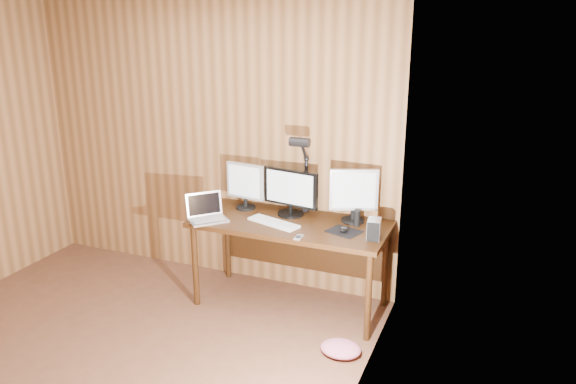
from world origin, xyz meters
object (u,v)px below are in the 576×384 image
Objects in this scene: desk at (293,233)px; monitor_left at (245,185)px; keyboard at (274,222)px; hard_drive at (374,229)px; speaker at (357,218)px; monitor_center at (291,192)px; mouse at (344,229)px; phone at (299,237)px; laptop at (206,213)px; desk_lamp at (303,163)px; monitor_right at (354,194)px.

desk is 3.97× the size of monitor_left.
hard_drive is (0.82, -0.01, 0.07)m from keyboard.
hard_drive reaches higher than speaker.
monitor_center is 3.93× the size of speaker.
monitor_left is 2.63× the size of hard_drive.
keyboard is 0.58m from mouse.
monitor_center is (-0.06, 0.09, 0.32)m from desk.
monitor_left is (-0.42, 0.01, 0.01)m from monitor_center.
desk is 3.20× the size of monitor_center.
mouse is at bearing 38.60° from phone.
speaker is at bearing 4.53° from monitor_left.
laptop is 0.86m from phone.
speaker is at bearing -29.34° from desk_lamp.
desk_lamp is (0.13, 0.31, 0.43)m from keyboard.
keyboard is (-0.58, -0.29, -0.23)m from monitor_right.
laptop is 1.14m from mouse.
desk is 3.64× the size of monitor_right.
keyboard is at bearing -145.66° from mouse.
keyboard is at bearing -174.28° from monitor_right.
desk is at bearing 174.46° from monitor_right.
monitor_center reaches higher than hard_drive.
phone is 0.79× the size of speaker.
phone is at bearing -128.86° from speaker.
monitor_right is 1.21m from laptop.
monitor_left is at bearing 141.57° from phone.
speaker is at bearing 5.25° from monitor_center.
keyboard reaches higher than desk.
desk is 0.60m from monitor_right.
keyboard is at bearing -91.69° from monitor_center.
phone is at bearing -140.01° from monitor_right.
phone is (-0.53, -0.20, -0.07)m from hard_drive.
hard_drive is (0.77, -0.26, -0.13)m from monitor_center.
monitor_center is at bearing 175.86° from speaker.
monitor_left reaches higher than mouse.
hard_drive is 0.21× the size of desk_lamp.
laptop is at bearing 169.70° from phone.
keyboard is at bearing -162.11° from speaker.
desk_lamp is (-0.16, 0.52, 0.44)m from phone.
monitor_right is 4.36× the size of phone.
monitor_left is 0.95m from monitor_right.
monitor_center is at bearing 6.34° from monitor_left.
monitor_center is 1.14× the size of monitor_right.
speaker is at bearing 35.48° from keyboard.
monitor_center is 0.60m from mouse.
desk is 0.60m from monitor_left.
speaker reaches higher than desk.
laptop is (-0.18, -0.37, -0.16)m from monitor_left.
mouse is at bearing -110.66° from monitor_right.
speaker is (0.34, 0.42, 0.06)m from phone.
monitor_center is 0.56m from phone.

